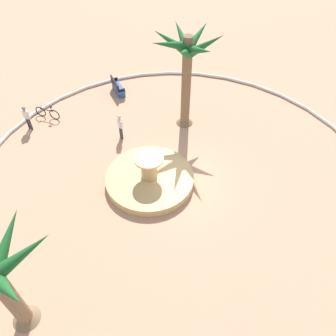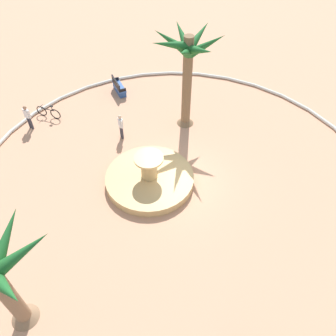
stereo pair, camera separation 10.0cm
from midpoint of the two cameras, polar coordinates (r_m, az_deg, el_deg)
ground_plane at (r=17.82m, az=1.47°, el=-2.19°), size 80.00×80.00×0.00m
plaza_curb at (r=17.75m, az=1.48°, el=-1.98°), size 21.45×21.45×0.20m
fountain at (r=17.60m, az=-2.93°, el=-1.71°), size 4.56×4.56×1.78m
palm_tree_by_curb at (r=19.03m, az=3.41°, el=17.49°), size 4.01×4.12×5.85m
bench_west at (r=24.12m, az=-8.10°, el=13.16°), size 0.52×1.61×1.00m
bicycle_red_frame at (r=22.83m, az=-19.29°, el=8.83°), size 1.30×1.21×0.94m
person_cyclist_helmet at (r=22.01m, az=-22.36°, el=8.05°), size 0.36×0.45×1.63m
person_cyclist_photo at (r=19.88m, az=-7.78°, el=7.11°), size 0.22×0.53×1.64m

